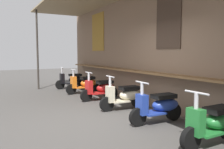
{
  "coord_description": "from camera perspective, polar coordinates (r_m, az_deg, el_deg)",
  "views": [
    {
      "loc": [
        4.72,
        -2.34,
        1.58
      ],
      "look_at": [
        -1.37,
        1.03,
        0.93
      ],
      "focal_mm": 36.83,
      "sensor_mm": 36.0,
      "label": 1
    }
  ],
  "objects": [
    {
      "name": "scooter_black",
      "position": [
        10.47,
        -9.72,
        -1.29
      ],
      "size": [
        0.46,
        1.4,
        0.97
      ],
      "rotation": [
        0.0,
        0.0,
        -1.6
      ],
      "color": "black",
      "rests_on": "ground_plane"
    },
    {
      "name": "ground_plane",
      "position": [
        5.5,
        -2.51,
        -11.39
      ],
      "size": [
        37.39,
        37.39,
        0.0
      ],
      "primitive_type": "plane",
      "color": "#474442"
    },
    {
      "name": "scooter_blue",
      "position": [
        5.37,
        11.69,
        -7.62
      ],
      "size": [
        0.46,
        1.4,
        0.97
      ],
      "rotation": [
        0.0,
        0.0,
        -1.61
      ],
      "color": "#233D9E",
      "rests_on": "ground_plane"
    },
    {
      "name": "scooter_cream",
      "position": [
        6.5,
        3.37,
        -5.25
      ],
      "size": [
        0.47,
        1.4,
        0.97
      ],
      "rotation": [
        0.0,
        0.0,
        -1.62
      ],
      "color": "beige",
      "rests_on": "ground_plane"
    },
    {
      "name": "scooter_green",
      "position": [
        4.42,
        24.1,
        -10.8
      ],
      "size": [
        0.46,
        1.4,
        0.97
      ],
      "rotation": [
        0.0,
        0.0,
        -1.56
      ],
      "color": "#237533",
      "rests_on": "ground_plane"
    },
    {
      "name": "market_stall_facade",
      "position": [
        6.32,
        12.82,
        8.97
      ],
      "size": [
        13.35,
        2.57,
        3.58
      ],
      "color": "#7F6651",
      "rests_on": "ground_plane"
    },
    {
      "name": "scooter_red",
      "position": [
        7.79,
        -2.57,
        -3.48
      ],
      "size": [
        0.47,
        1.4,
        0.97
      ],
      "rotation": [
        0.0,
        0.0,
        -1.52
      ],
      "color": "red",
      "rests_on": "ground_plane"
    },
    {
      "name": "scooter_orange",
      "position": [
        9.13,
        -6.71,
        -2.22
      ],
      "size": [
        0.46,
        1.4,
        0.97
      ],
      "rotation": [
        0.0,
        0.0,
        -1.54
      ],
      "color": "orange",
      "rests_on": "ground_plane"
    }
  ]
}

